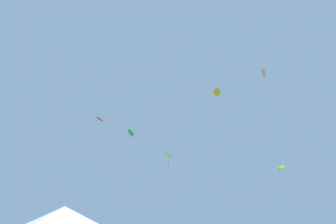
{
  "coord_description": "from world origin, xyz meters",
  "views": [
    {
      "loc": [
        0.62,
        -6.12,
        1.48
      ],
      "look_at": [
        -0.35,
        16.68,
        14.66
      ],
      "focal_mm": 27.57,
      "sensor_mm": 36.0,
      "label": 1
    }
  ],
  "objects_px": {
    "canopy_tent_white": "(62,219)",
    "kite_red_delta": "(100,119)",
    "kite_green_box": "(131,133)",
    "kite_lime_diamond": "(169,156)",
    "kite_lime_delta": "(280,168)",
    "kite_pink_box": "(264,73)",
    "kite_orange_delta": "(217,92)"
  },
  "relations": [
    {
      "from": "canopy_tent_white",
      "to": "kite_lime_delta",
      "type": "xyz_separation_m",
      "value": [
        16.67,
        14.48,
        6.89
      ]
    },
    {
      "from": "canopy_tent_white",
      "to": "kite_pink_box",
      "type": "bearing_deg",
      "value": 40.75
    },
    {
      "from": "kite_green_box",
      "to": "kite_orange_delta",
      "type": "bearing_deg",
      "value": -35.62
    },
    {
      "from": "kite_red_delta",
      "to": "kite_pink_box",
      "type": "height_order",
      "value": "kite_pink_box"
    },
    {
      "from": "kite_red_delta",
      "to": "kite_lime_diamond",
      "type": "bearing_deg",
      "value": -47.45
    },
    {
      "from": "kite_red_delta",
      "to": "kite_pink_box",
      "type": "distance_m",
      "value": 24.57
    },
    {
      "from": "kite_red_delta",
      "to": "kite_pink_box",
      "type": "bearing_deg",
      "value": -12.97
    },
    {
      "from": "kite_green_box",
      "to": "kite_lime_diamond",
      "type": "height_order",
      "value": "kite_green_box"
    },
    {
      "from": "kite_lime_diamond",
      "to": "kite_pink_box",
      "type": "relative_size",
      "value": 1.55
    },
    {
      "from": "kite_green_box",
      "to": "kite_red_delta",
      "type": "xyz_separation_m",
      "value": [
        -4.65,
        -1.13,
        1.95
      ]
    },
    {
      "from": "kite_pink_box",
      "to": "kite_lime_delta",
      "type": "distance_m",
      "value": 13.61
    },
    {
      "from": "kite_red_delta",
      "to": "kite_green_box",
      "type": "bearing_deg",
      "value": 13.62
    },
    {
      "from": "kite_lime_delta",
      "to": "kite_lime_diamond",
      "type": "bearing_deg",
      "value": -154.16
    },
    {
      "from": "kite_green_box",
      "to": "kite_lime_delta",
      "type": "bearing_deg",
      "value": -21.85
    },
    {
      "from": "kite_lime_diamond",
      "to": "kite_pink_box",
      "type": "bearing_deg",
      "value": 26.67
    },
    {
      "from": "kite_lime_diamond",
      "to": "kite_orange_delta",
      "type": "height_order",
      "value": "kite_orange_delta"
    },
    {
      "from": "kite_orange_delta",
      "to": "kite_pink_box",
      "type": "bearing_deg",
      "value": 15.97
    },
    {
      "from": "kite_lime_diamond",
      "to": "kite_pink_box",
      "type": "height_order",
      "value": "kite_pink_box"
    },
    {
      "from": "kite_red_delta",
      "to": "kite_lime_delta",
      "type": "xyz_separation_m",
      "value": [
        22.75,
        -6.13,
        -9.89
      ]
    },
    {
      "from": "kite_pink_box",
      "to": "kite_red_delta",
      "type": "bearing_deg",
      "value": 167.03
    },
    {
      "from": "kite_lime_delta",
      "to": "kite_orange_delta",
      "type": "height_order",
      "value": "kite_orange_delta"
    },
    {
      "from": "kite_red_delta",
      "to": "kite_lime_diamond",
      "type": "relative_size",
      "value": 1.4
    },
    {
      "from": "kite_lime_diamond",
      "to": "canopy_tent_white",
      "type": "bearing_deg",
      "value": -118.87
    },
    {
      "from": "kite_red_delta",
      "to": "kite_pink_box",
      "type": "relative_size",
      "value": 2.17
    },
    {
      "from": "canopy_tent_white",
      "to": "kite_green_box",
      "type": "relative_size",
      "value": 1.5
    },
    {
      "from": "kite_red_delta",
      "to": "kite_orange_delta",
      "type": "xyz_separation_m",
      "value": [
        16.64,
        -7.47,
        -0.71
      ]
    },
    {
      "from": "kite_lime_delta",
      "to": "kite_pink_box",
      "type": "bearing_deg",
      "value": 36.3
    },
    {
      "from": "kite_pink_box",
      "to": "kite_green_box",
      "type": "bearing_deg",
      "value": 160.92
    },
    {
      "from": "kite_green_box",
      "to": "canopy_tent_white",
      "type": "bearing_deg",
      "value": -86.24
    },
    {
      "from": "canopy_tent_white",
      "to": "kite_red_delta",
      "type": "height_order",
      "value": "kite_red_delta"
    },
    {
      "from": "kite_green_box",
      "to": "kite_pink_box",
      "type": "relative_size",
      "value": 2.28
    },
    {
      "from": "canopy_tent_white",
      "to": "kite_green_box",
      "type": "height_order",
      "value": "kite_green_box"
    }
  ]
}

